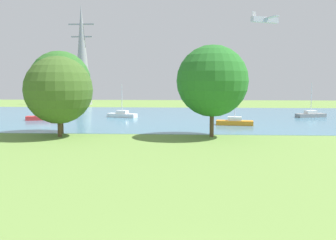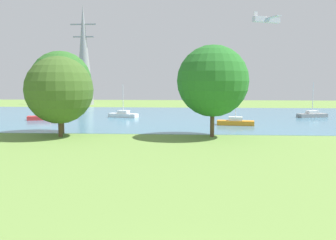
{
  "view_description": "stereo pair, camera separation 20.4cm",
  "coord_description": "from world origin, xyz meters",
  "px_view_note": "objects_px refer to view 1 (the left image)",
  "views": [
    {
      "loc": [
        0.38,
        -8.61,
        5.78
      ],
      "look_at": [
        -1.26,
        21.9,
        2.47
      ],
      "focal_mm": 38.25,
      "sensor_mm": 36.0,
      "label": 1
    },
    {
      "loc": [
        0.58,
        -8.6,
        5.78
      ],
      "look_at": [
        -1.26,
        21.9,
        2.47
      ],
      "focal_mm": 38.25,
      "sensor_mm": 36.0,
      "label": 2
    }
  ],
  "objects_px": {
    "sailboat_white": "(122,115)",
    "tree_east_far": "(60,82)",
    "sailboat_red": "(43,117)",
    "sailboat_gray": "(311,115)",
    "tree_west_near": "(59,90)",
    "light_aircraft": "(265,20)",
    "electricity_pylon": "(82,55)",
    "tree_mid_shore": "(212,81)",
    "sailboat_orange": "(235,122)"
  },
  "relations": [
    {
      "from": "sailboat_orange",
      "to": "electricity_pylon",
      "type": "xyz_separation_m",
      "value": [
        -32.27,
        40.86,
        11.85
      ]
    },
    {
      "from": "tree_west_near",
      "to": "sailboat_white",
      "type": "bearing_deg",
      "value": 82.11
    },
    {
      "from": "sailboat_white",
      "to": "tree_east_far",
      "type": "distance_m",
      "value": 19.2
    },
    {
      "from": "sailboat_gray",
      "to": "electricity_pylon",
      "type": "xyz_separation_m",
      "value": [
        -45.89,
        29.73,
        11.87
      ]
    },
    {
      "from": "sailboat_gray",
      "to": "tree_east_far",
      "type": "relative_size",
      "value": 0.61
    },
    {
      "from": "sailboat_red",
      "to": "sailboat_gray",
      "type": "bearing_deg",
      "value": 8.59
    },
    {
      "from": "sailboat_red",
      "to": "tree_west_near",
      "type": "height_order",
      "value": "tree_west_near"
    },
    {
      "from": "sailboat_gray",
      "to": "tree_east_far",
      "type": "distance_m",
      "value": 39.54
    },
    {
      "from": "sailboat_gray",
      "to": "sailboat_white",
      "type": "bearing_deg",
      "value": -176.91
    },
    {
      "from": "sailboat_orange",
      "to": "electricity_pylon",
      "type": "relative_size",
      "value": 0.28
    },
    {
      "from": "sailboat_gray",
      "to": "sailboat_red",
      "type": "bearing_deg",
      "value": -171.41
    },
    {
      "from": "electricity_pylon",
      "to": "sailboat_red",
      "type": "bearing_deg",
      "value": -83.0
    },
    {
      "from": "sailboat_orange",
      "to": "light_aircraft",
      "type": "relative_size",
      "value": 0.84
    },
    {
      "from": "sailboat_gray",
      "to": "light_aircraft",
      "type": "relative_size",
      "value": 0.69
    },
    {
      "from": "sailboat_gray",
      "to": "sailboat_orange",
      "type": "height_order",
      "value": "sailboat_orange"
    },
    {
      "from": "tree_west_near",
      "to": "tree_mid_shore",
      "type": "height_order",
      "value": "tree_mid_shore"
    },
    {
      "from": "sailboat_white",
      "to": "sailboat_red",
      "type": "bearing_deg",
      "value": -157.38
    },
    {
      "from": "light_aircraft",
      "to": "sailboat_white",
      "type": "bearing_deg",
      "value": -141.24
    },
    {
      "from": "sailboat_red",
      "to": "light_aircraft",
      "type": "relative_size",
      "value": 1.0
    },
    {
      "from": "sailboat_white",
      "to": "tree_mid_shore",
      "type": "xyz_separation_m",
      "value": [
        13.05,
        -19.54,
        5.36
      ]
    },
    {
      "from": "tree_east_far",
      "to": "electricity_pylon",
      "type": "distance_m",
      "value": 51.35
    },
    {
      "from": "tree_mid_shore",
      "to": "electricity_pylon",
      "type": "distance_m",
      "value": 58.74
    },
    {
      "from": "sailboat_white",
      "to": "light_aircraft",
      "type": "bearing_deg",
      "value": 38.76
    },
    {
      "from": "tree_mid_shore",
      "to": "light_aircraft",
      "type": "distance_m",
      "value": 45.07
    },
    {
      "from": "sailboat_orange",
      "to": "tree_west_near",
      "type": "xyz_separation_m",
      "value": [
        -19.58,
        -10.95,
        4.42
      ]
    },
    {
      "from": "sailboat_red",
      "to": "tree_east_far",
      "type": "xyz_separation_m",
      "value": [
        7.63,
        -13.49,
        5.28
      ]
    },
    {
      "from": "sailboat_gray",
      "to": "sailboat_red",
      "type": "distance_m",
      "value": 41.94
    },
    {
      "from": "sailboat_red",
      "to": "sailboat_white",
      "type": "bearing_deg",
      "value": 22.62
    },
    {
      "from": "tree_west_near",
      "to": "tree_mid_shore",
      "type": "distance_m",
      "value": 15.93
    },
    {
      "from": "tree_east_far",
      "to": "tree_mid_shore",
      "type": "xyz_separation_m",
      "value": [
        16.53,
        -1.43,
        0.05
      ]
    },
    {
      "from": "tree_west_near",
      "to": "tree_mid_shore",
      "type": "bearing_deg",
      "value": 3.21
    },
    {
      "from": "sailboat_gray",
      "to": "tree_west_near",
      "type": "distance_m",
      "value": 40.11
    },
    {
      "from": "sailboat_orange",
      "to": "sailboat_gray",
      "type": "bearing_deg",
      "value": 39.26
    },
    {
      "from": "sailboat_gray",
      "to": "electricity_pylon",
      "type": "bearing_deg",
      "value": 147.06
    },
    {
      "from": "light_aircraft",
      "to": "tree_east_far",
      "type": "bearing_deg",
      "value": -127.34
    },
    {
      "from": "sailboat_gray",
      "to": "tree_east_far",
      "type": "bearing_deg",
      "value": -149.72
    },
    {
      "from": "sailboat_red",
      "to": "sailboat_orange",
      "type": "height_order",
      "value": "sailboat_red"
    },
    {
      "from": "sailboat_red",
      "to": "sailboat_orange",
      "type": "bearing_deg",
      "value": -9.9
    },
    {
      "from": "sailboat_gray",
      "to": "light_aircraft",
      "type": "distance_m",
      "value": 27.19
    },
    {
      "from": "sailboat_gray",
      "to": "sailboat_orange",
      "type": "xyz_separation_m",
      "value": [
        -13.62,
        -11.13,
        0.01
      ]
    },
    {
      "from": "sailboat_red",
      "to": "tree_east_far",
      "type": "distance_m",
      "value": 16.37
    },
    {
      "from": "tree_west_near",
      "to": "light_aircraft",
      "type": "relative_size",
      "value": 1.04
    },
    {
      "from": "sailboat_gray",
      "to": "electricity_pylon",
      "type": "relative_size",
      "value": 0.23
    },
    {
      "from": "sailboat_gray",
      "to": "tree_mid_shore",
      "type": "distance_m",
      "value": 27.88
    },
    {
      "from": "sailboat_red",
      "to": "tree_west_near",
      "type": "distance_m",
      "value": 18.38
    },
    {
      "from": "tree_east_far",
      "to": "tree_west_near",
      "type": "xyz_separation_m",
      "value": [
        0.65,
        -2.32,
        -0.88
      ]
    },
    {
      "from": "electricity_pylon",
      "to": "light_aircraft",
      "type": "height_order",
      "value": "electricity_pylon"
    },
    {
      "from": "sailboat_white",
      "to": "sailboat_red",
      "type": "distance_m",
      "value": 12.04
    },
    {
      "from": "tree_east_far",
      "to": "tree_west_near",
      "type": "relative_size",
      "value": 1.08
    },
    {
      "from": "sailboat_white",
      "to": "tree_east_far",
      "type": "height_order",
      "value": "tree_east_far"
    }
  ]
}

